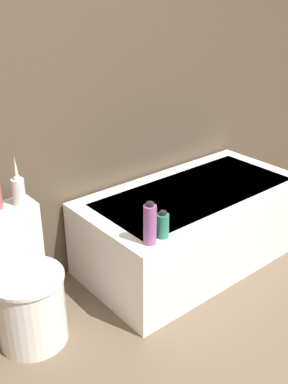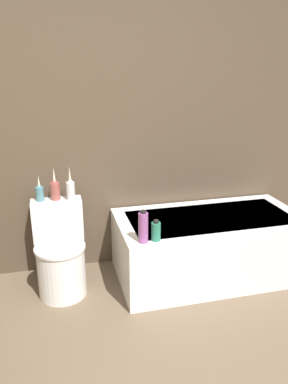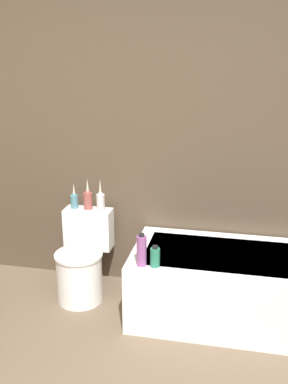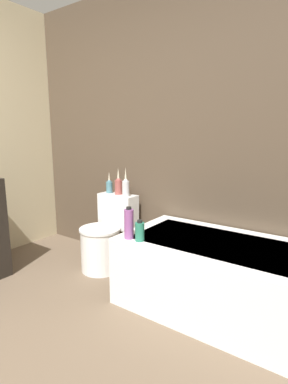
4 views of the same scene
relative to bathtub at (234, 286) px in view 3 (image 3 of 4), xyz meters
name	(u,v)px [view 3 (image 3 of 4)]	position (x,y,z in m)	size (l,w,h in m)	color
wall_back_tiled	(146,134)	(-0.77, 0.44, 1.04)	(6.40, 0.06, 2.60)	brown
bathtub	(234,286)	(0.00, 0.00, 0.00)	(1.53, 0.79, 0.52)	white
toilet	(82,262)	(-1.22, 0.07, 0.03)	(0.40, 0.54, 0.69)	white
vase_gold	(74,200)	(-1.34, 0.27, 0.50)	(0.06, 0.06, 0.21)	teal
vase_silver	(88,199)	(-1.22, 0.27, 0.51)	(0.07, 0.07, 0.26)	#994C47
vase_bronze	(101,201)	(-1.10, 0.24, 0.52)	(0.07, 0.07, 0.28)	silver
shampoo_bottle_tall	(142,250)	(-0.65, -0.30, 0.37)	(0.07, 0.07, 0.24)	#8C4C8C
shampoo_bottle_short	(155,257)	(-0.55, -0.30, 0.33)	(0.07, 0.07, 0.15)	#267259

